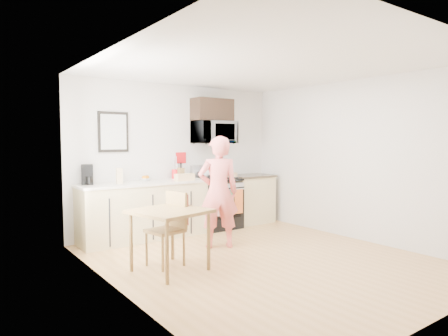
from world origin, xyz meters
TOP-DOWN VIEW (x-y plane):
  - floor at (0.00, 0.00)m, footprint 4.60×4.60m
  - back_wall at (0.00, 2.30)m, footprint 4.00×0.04m
  - front_wall at (0.00, -2.30)m, footprint 4.00×0.04m
  - left_wall at (-2.00, 0.00)m, footprint 0.04×4.60m
  - right_wall at (2.00, 0.00)m, footprint 0.04×4.60m
  - ceiling at (0.00, 0.00)m, footprint 4.00×4.60m
  - window at (-1.96, 0.80)m, footprint 0.06×1.40m
  - cabinet_left at (-0.80, 2.00)m, footprint 2.10×0.60m
  - countertop_left at (-0.80, 2.00)m, footprint 2.14×0.64m
  - cabinet_right at (1.43, 2.00)m, footprint 0.84×0.60m
  - countertop_right at (1.43, 2.00)m, footprint 0.88×0.64m
  - range at (0.63, 1.98)m, footprint 0.76×0.70m
  - microwave at (0.63, 2.08)m, footprint 0.76×0.51m
  - upper_cabinet at (0.63, 2.12)m, footprint 0.76×0.35m
  - wall_art at (-1.20, 2.28)m, footprint 0.50×0.04m
  - wall_trivet at (0.05, 2.28)m, footprint 0.20×0.02m
  - person at (-0.12, 0.87)m, footprint 0.72×0.62m
  - dining_table at (-1.24, 0.33)m, footprint 0.85×0.85m
  - chair at (-1.06, 0.56)m, footprint 0.50×0.46m
  - knife_block at (-0.07, 2.08)m, footprint 0.10×0.13m
  - utensil_crock at (-0.12, 2.19)m, footprint 0.13×0.13m
  - fruit_bowl at (-0.70, 2.15)m, footprint 0.25×0.25m
  - milk_carton at (-1.22, 2.00)m, footprint 0.11×0.11m
  - coffee_maker at (-1.66, 2.16)m, footprint 0.23×0.28m
  - bread_bag at (-0.17, 1.78)m, footprint 0.32×0.16m
  - cake at (0.91, 1.90)m, footprint 0.26×0.26m
  - kettle at (0.46, 2.09)m, footprint 0.20×0.20m
  - pot at (0.51, 1.84)m, footprint 0.20×0.32m

SIDE VIEW (x-z plane):
  - floor at x=0.00m, z-range 0.00..0.00m
  - range at x=0.63m, z-range -0.14..1.02m
  - cabinet_left at x=-0.80m, z-range 0.00..0.90m
  - cabinet_right at x=1.43m, z-range 0.00..0.90m
  - chair at x=-1.06m, z-range 0.14..1.09m
  - dining_table at x=-1.24m, z-range 0.29..1.06m
  - person at x=-0.12m, z-range 0.00..1.68m
  - countertop_left at x=-0.80m, z-range 0.90..0.94m
  - countertop_right at x=1.43m, z-range 0.90..0.94m
  - cake at x=0.91m, z-range 0.92..1.01m
  - pot at x=0.51m, z-range 0.93..1.02m
  - fruit_bowl at x=-0.70m, z-range 0.93..1.02m
  - bread_bag at x=-0.17m, z-range 0.94..1.06m
  - kettle at x=0.46m, z-range 0.91..1.16m
  - knife_block at x=-0.07m, z-range 0.94..1.14m
  - milk_carton at x=-1.22m, z-range 0.94..1.18m
  - coffee_maker at x=-1.66m, z-range 0.93..1.24m
  - utensil_crock at x=-0.12m, z-range 0.90..1.30m
  - back_wall at x=0.00m, z-range 0.00..2.60m
  - front_wall at x=0.00m, z-range 0.00..2.60m
  - left_wall at x=-2.00m, z-range 0.00..2.60m
  - right_wall at x=2.00m, z-range 0.00..2.60m
  - wall_trivet at x=0.05m, z-range 1.20..1.40m
  - window at x=-1.96m, z-range 0.80..2.30m
  - wall_art at x=-1.20m, z-range 1.43..2.08m
  - microwave at x=0.63m, z-range 1.55..1.97m
  - upper_cabinet at x=0.63m, z-range 1.98..2.38m
  - ceiling at x=0.00m, z-range 2.58..2.62m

